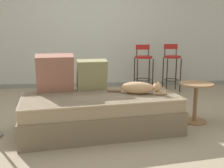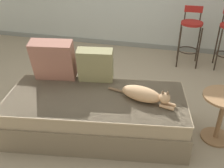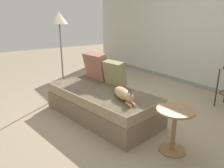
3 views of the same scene
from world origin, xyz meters
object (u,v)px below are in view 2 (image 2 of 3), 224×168
(side_table, at_px, (222,111))
(couch, at_px, (96,114))
(throw_pillow_corner, at_px, (53,60))
(cat, at_px, (144,94))
(bar_stool_near_window, at_px, (191,32))
(throw_pillow_middle, at_px, (95,65))

(side_table, bearing_deg, couch, -171.52)
(couch, relative_size, side_table, 3.72)
(throw_pillow_corner, bearing_deg, side_table, -1.84)
(throw_pillow_corner, relative_size, cat, 0.69)
(throw_pillow_corner, xyz_separation_m, bar_stool_near_window, (1.53, 1.80, -0.13))
(cat, height_order, side_table, cat)
(couch, height_order, bar_stool_near_window, bar_stool_near_window)
(cat, bearing_deg, side_table, 10.29)
(cat, xyz_separation_m, bar_stool_near_window, (0.47, 2.00, 0.04))
(throw_pillow_middle, distance_m, bar_stool_near_window, 2.03)
(couch, xyz_separation_m, side_table, (1.29, 0.19, 0.12))
(cat, height_order, bar_stool_near_window, bar_stool_near_window)
(couch, height_order, cat, cat)
(couch, xyz_separation_m, throw_pillow_corner, (-0.57, 0.25, 0.47))
(throw_pillow_middle, distance_m, cat, 0.66)
(couch, bearing_deg, throw_pillow_corner, 156.05)
(throw_pillow_middle, relative_size, cat, 0.57)
(couch, bearing_deg, side_table, 8.48)
(throw_pillow_corner, bearing_deg, throw_pillow_middle, 8.48)
(couch, relative_size, throw_pillow_corner, 4.01)
(couch, xyz_separation_m, throw_pillow_middle, (-0.10, 0.32, 0.42))
(cat, distance_m, bar_stool_near_window, 2.06)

